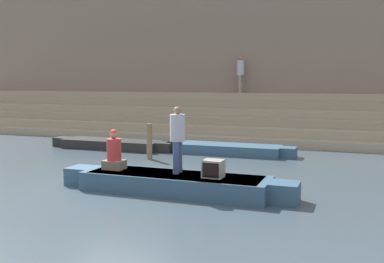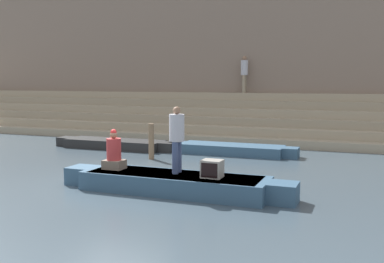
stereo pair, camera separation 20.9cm
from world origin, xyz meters
TOP-DOWN VIEW (x-y plane):
  - ground_plane at (0.00, 0.00)m, footprint 120.00×120.00m
  - ghat_steps at (0.00, 10.22)m, footprint 36.00×4.10m
  - back_wall at (0.00, 12.30)m, footprint 34.20×1.28m
  - rowboat_main at (1.88, -0.36)m, footprint 5.86×1.37m
  - person_standing at (1.89, -0.21)m, footprint 0.37×0.37m
  - person_rowing at (0.21, -0.33)m, footprint 0.51×0.40m
  - tv_set at (2.86, -0.40)m, footprint 0.46×0.41m
  - moored_boat_shore at (-3.15, 5.28)m, footprint 5.18×1.19m
  - moored_boat_distant at (1.57, 5.61)m, footprint 4.83×1.19m
  - mooring_post at (-0.70, 3.62)m, footprint 0.19×0.19m
  - person_on_steps at (0.51, 11.36)m, footprint 0.35×0.35m

SIDE VIEW (x-z plane):
  - ground_plane at x=0.00m, z-range 0.00..0.00m
  - moored_boat_shore at x=-3.15m, z-range 0.01..0.37m
  - moored_boat_distant at x=1.57m, z-range 0.01..0.37m
  - rowboat_main at x=1.88m, z-range 0.02..0.47m
  - mooring_post at x=-0.70m, z-range 0.00..1.23m
  - tv_set at x=2.86m, z-range 0.45..0.86m
  - ghat_steps at x=0.00m, z-range -0.29..1.80m
  - person_rowing at x=0.21m, z-range 0.34..1.35m
  - person_standing at x=1.89m, z-range 0.57..2.18m
  - person_on_steps at x=0.51m, z-range 2.23..4.01m
  - back_wall at x=0.00m, z-range -0.03..7.69m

